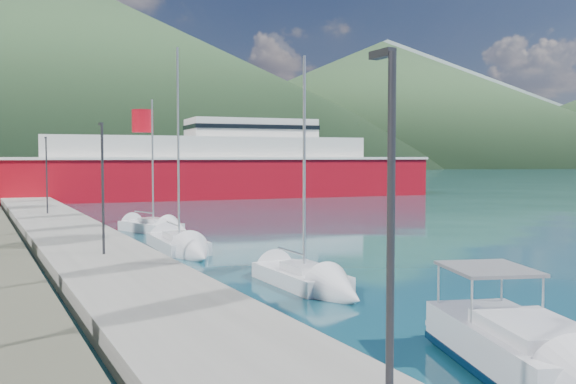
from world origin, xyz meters
TOP-DOWN VIEW (x-y plane):
  - ground at (0.00, 120.00)m, footprint 1400.00×1400.00m
  - quay at (-9.00, 26.00)m, footprint 5.00×88.00m
  - hills_far at (138.59, 618.73)m, footprint 1480.00×900.00m
  - hills_near at (98.04, 372.50)m, footprint 1010.00×520.00m
  - lamp_posts at (-9.00, 15.45)m, footprint 0.15×46.70m
  - motor_cruiser at (-3.13, -5.22)m, footprint 4.83×8.59m
  - sailboat_near at (-2.32, 6.48)m, footprint 2.15×7.08m
  - sailboat_mid at (-4.00, 18.26)m, footprint 2.58×8.60m
  - sailboat_far at (-2.52, 27.99)m, footprint 4.40×7.23m
  - ferry at (13.52, 64.45)m, footprint 60.23×18.37m

SIDE VIEW (x-z plane):
  - ground at x=0.00m, z-range 0.00..0.00m
  - sailboat_near at x=-2.32m, z-range -4.80..5.36m
  - sailboat_far at x=-2.52m, z-range -4.78..5.35m
  - sailboat_mid at x=-4.00m, z-range -5.83..6.42m
  - quay at x=-9.00m, z-range 0.00..0.80m
  - motor_cruiser at x=-3.13m, z-range -1.02..2.03m
  - ferry at x=13.52m, z-range -2.30..9.47m
  - lamp_posts at x=-9.00m, z-range 1.05..7.11m
  - hills_near at x=98.04m, z-range -8.32..106.68m
  - hills_far at x=138.59m, z-range -12.61..167.39m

